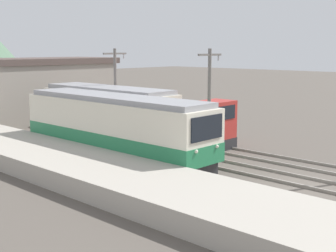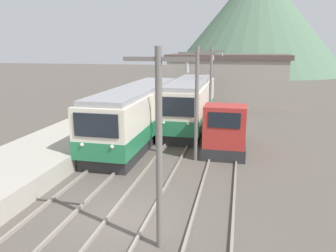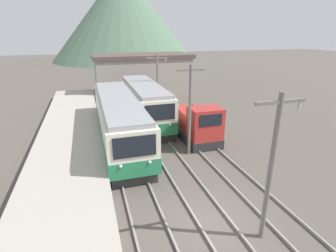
{
  "view_description": "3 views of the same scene",
  "coord_description": "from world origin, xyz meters",
  "px_view_note": "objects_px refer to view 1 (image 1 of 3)",
  "views": [
    {
      "loc": [
        -19.29,
        -9.67,
        6.16
      ],
      "look_at": [
        -1.12,
        7.51,
        1.99
      ],
      "focal_mm": 50.0,
      "sensor_mm": 36.0,
      "label": 1
    },
    {
      "loc": [
        3.92,
        -10.2,
        6.13
      ],
      "look_at": [
        -0.06,
        7.85,
        1.63
      ],
      "focal_mm": 35.0,
      "sensor_mm": 36.0,
      "label": 2
    },
    {
      "loc": [
        -4.56,
        -8.53,
        8.06
      ],
      "look_at": [
        0.41,
        7.64,
        1.94
      ],
      "focal_mm": 28.0,
      "sensor_mm": 36.0,
      "label": 3
    }
  ],
  "objects_px": {
    "commuter_train_center": "(108,116)",
    "commuter_train_left": "(115,129)",
    "catenary_mast_mid": "(209,97)",
    "catenary_mast_far": "(116,89)",
    "shunting_locomotive": "(196,127)"
  },
  "relations": [
    {
      "from": "commuter_train_center",
      "to": "catenary_mast_far",
      "type": "relative_size",
      "value": 1.75
    },
    {
      "from": "commuter_train_left",
      "to": "catenary_mast_mid",
      "type": "height_order",
      "value": "catenary_mast_mid"
    },
    {
      "from": "commuter_train_center",
      "to": "catenary_mast_mid",
      "type": "relative_size",
      "value": 1.75
    },
    {
      "from": "commuter_train_left",
      "to": "catenary_mast_far",
      "type": "xyz_separation_m",
      "value": [
        4.31,
        4.95,
        1.71
      ]
    },
    {
      "from": "commuter_train_left",
      "to": "catenary_mast_mid",
      "type": "relative_size",
      "value": 2.17
    },
    {
      "from": "commuter_train_center",
      "to": "shunting_locomotive",
      "type": "height_order",
      "value": "commuter_train_center"
    },
    {
      "from": "shunting_locomotive",
      "to": "catenary_mast_far",
      "type": "relative_size",
      "value": 0.87
    },
    {
      "from": "catenary_mast_mid",
      "to": "catenary_mast_far",
      "type": "distance_m",
      "value": 8.26
    },
    {
      "from": "catenary_mast_mid",
      "to": "commuter_train_left",
      "type": "bearing_deg",
      "value": 142.44
    },
    {
      "from": "catenary_mast_mid",
      "to": "shunting_locomotive",
      "type": "bearing_deg",
      "value": 56.3
    },
    {
      "from": "commuter_train_center",
      "to": "commuter_train_left",
      "type": "bearing_deg",
      "value": -125.15
    },
    {
      "from": "shunting_locomotive",
      "to": "catenary_mast_mid",
      "type": "height_order",
      "value": "catenary_mast_mid"
    },
    {
      "from": "catenary_mast_mid",
      "to": "catenary_mast_far",
      "type": "xyz_separation_m",
      "value": [
        0.0,
        8.26,
        0.0
      ]
    },
    {
      "from": "catenary_mast_mid",
      "to": "catenary_mast_far",
      "type": "height_order",
      "value": "same"
    },
    {
      "from": "commuter_train_center",
      "to": "shunting_locomotive",
      "type": "bearing_deg",
      "value": -59.31
    }
  ]
}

